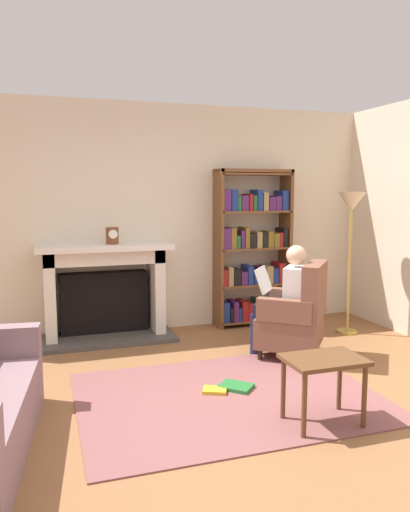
% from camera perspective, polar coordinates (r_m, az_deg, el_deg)
% --- Properties ---
extents(ground, '(14.00, 14.00, 0.00)m').
position_cam_1_polar(ground, '(3.98, 4.22, -17.45)').
color(ground, brown).
extents(back_wall, '(5.60, 0.10, 2.70)m').
position_cam_1_polar(back_wall, '(6.05, -4.90, 4.35)').
color(back_wall, beige).
rests_on(back_wall, ground).
extents(area_rug, '(2.40, 1.80, 0.01)m').
position_cam_1_polar(area_rug, '(4.23, 2.61, -15.77)').
color(area_rug, brown).
rests_on(area_rug, ground).
extents(fireplace, '(1.51, 0.64, 1.09)m').
position_cam_1_polar(fireplace, '(5.77, -11.43, -3.64)').
color(fireplace, '#4C4742').
rests_on(fireplace, ground).
extents(mantel_clock, '(0.14, 0.14, 0.19)m').
position_cam_1_polar(mantel_clock, '(5.60, -10.57, 2.31)').
color(mantel_clock, brown).
rests_on(mantel_clock, fireplace).
extents(bookshelf, '(0.95, 0.32, 1.94)m').
position_cam_1_polar(bookshelf, '(6.23, 5.42, 0.65)').
color(bookshelf, brown).
rests_on(bookshelf, ground).
extents(armchair_reading, '(0.88, 0.89, 0.97)m').
position_cam_1_polar(armchair_reading, '(5.14, 10.43, -6.73)').
color(armchair_reading, '#331E14').
rests_on(armchair_reading, ground).
extents(seated_reader, '(0.59, 0.57, 1.14)m').
position_cam_1_polar(seated_reader, '(5.12, 9.19, -4.51)').
color(seated_reader, white).
rests_on(seated_reader, ground).
extents(side_table, '(0.56, 0.39, 0.50)m').
position_cam_1_polar(side_table, '(3.74, 13.43, -12.43)').
color(side_table, brown).
rests_on(side_table, ground).
extents(scattered_books, '(0.48, 0.33, 0.03)m').
position_cam_1_polar(scattered_books, '(4.34, 2.78, -14.82)').
color(scattered_books, gold).
rests_on(scattered_books, area_rug).
extents(floor_lamp, '(0.32, 0.32, 1.67)m').
position_cam_1_polar(floor_lamp, '(6.01, 16.41, 4.63)').
color(floor_lamp, '#B7933F').
rests_on(floor_lamp, ground).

